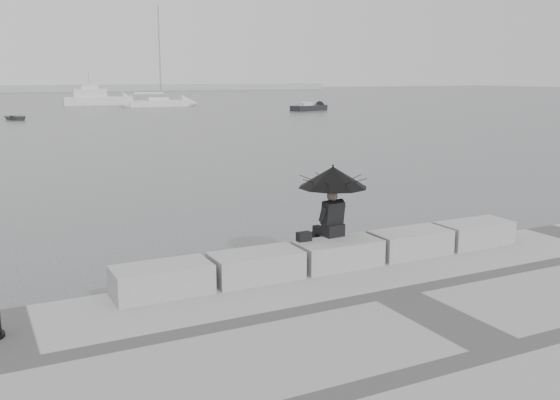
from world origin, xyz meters
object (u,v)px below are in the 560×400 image
seated_person (333,183)px  motor_cruiser (97,99)px  sailboat_right (158,103)px  small_motorboat (309,108)px  dinghy (16,117)px

seated_person → motor_cruiser: 79.29m
seated_person → sailboat_right: size_ratio=0.11×
motor_cruiser → small_motorboat: 31.54m
seated_person → small_motorboat: seated_person is taller
small_motorboat → motor_cruiser: bearing=110.3°
dinghy → seated_person: bearing=-118.6°
seated_person → sailboat_right: 72.79m
small_motorboat → dinghy: size_ratio=1.72×
motor_cruiser → dinghy: 28.97m
sailboat_right → small_motorboat: size_ratio=2.59×
seated_person → dinghy: size_ratio=0.48×
motor_cruiser → small_motorboat: (19.38, -24.88, -0.57)m
sailboat_right → motor_cruiser: (-6.33, 7.77, 0.37)m
seated_person → motor_cruiser: size_ratio=0.16×
motor_cruiser → small_motorboat: size_ratio=1.78×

